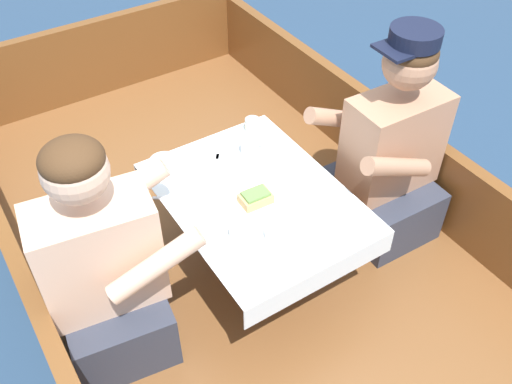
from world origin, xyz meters
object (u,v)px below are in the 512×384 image
Objects in this scene: coffee_cup_starboard at (250,146)px; tin_can at (252,124)px; sandwich at (256,198)px; person_port at (105,272)px; person_starboard at (389,157)px; coffee_cup_port at (240,231)px.

coffee_cup_starboard reaches higher than tin_can.
person_port is at bearing 176.18° from sandwich.
person_starboard reaches higher than coffee_cup_port.
sandwich is at bearing -1.94° from person_starboard.
tin_can is at bearing 59.07° from sandwich.
sandwich is 0.47m from tin_can.
person_starboard is (1.24, -0.08, 0.02)m from person_port.
sandwich is at bearing -118.29° from coffee_cup_starboard.
person_port is 0.78m from coffee_cup_starboard.
coffee_cup_port reaches higher than tin_can.
coffee_cup_starboard is at bearing 61.71° from sandwich.
tin_can is (0.38, 0.51, -0.00)m from coffee_cup_port.
tin_can is (0.83, 0.36, 0.08)m from person_port.
person_starboard is 0.59m from coffee_cup_starboard.
sandwich is 1.18× the size of coffee_cup_starboard.
sandwich is at bearing -120.93° from tin_can.
coffee_cup_starboard reaches higher than coffee_cup_port.
person_port is at bearing -156.61° from tin_can.
person_starboard is at bearing -47.61° from tin_can.
person_port reaches higher than coffee_cup_starboard.
coffee_cup_port is (0.46, -0.15, 0.08)m from person_port.
person_port is 0.91m from tin_can.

